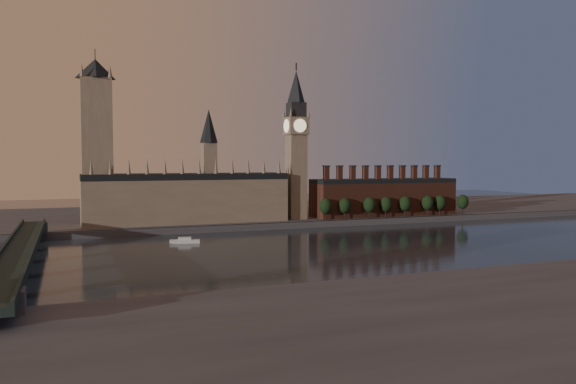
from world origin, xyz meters
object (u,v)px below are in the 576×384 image
Objects in this scene: victoria_tower at (97,136)px; big_ben at (296,142)px; westminster_bridge at (21,253)px; river_boat at (185,241)px.

big_ben is at bearing -2.20° from victoria_tower.
westminster_bridge is at bearing -106.56° from victoria_tower.
victoria_tower is at bearing 73.44° from westminster_bridge.
big_ben reaches higher than westminster_bridge.
big_ben is 0.54× the size of westminster_bridge.
big_ben is 120.68m from river_boat.
victoria_tower is 1.01× the size of big_ben.
westminster_bridge is 12.06× the size of river_boat.
big_ben is at bearing 47.02° from river_boat.
victoria_tower is 133.21m from westminster_bridge.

